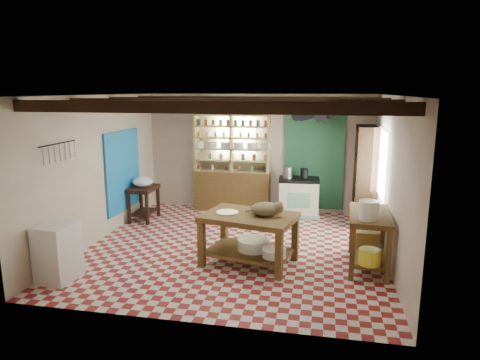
% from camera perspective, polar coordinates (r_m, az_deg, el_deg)
% --- Properties ---
extents(floor, '(5.00, 5.00, 0.02)m').
position_cam_1_polar(floor, '(7.53, -0.68, -9.04)').
color(floor, maroon).
rests_on(floor, ground).
extents(ceiling, '(5.00, 5.00, 0.02)m').
position_cam_1_polar(ceiling, '(7.03, -0.74, 11.25)').
color(ceiling, '#434348').
rests_on(ceiling, wall_back).
extents(wall_back, '(5.00, 0.04, 2.60)m').
position_cam_1_polar(wall_back, '(9.59, 2.38, 3.62)').
color(wall_back, beige).
rests_on(wall_back, floor).
extents(wall_front, '(5.00, 0.04, 2.60)m').
position_cam_1_polar(wall_front, '(4.82, -6.89, -4.85)').
color(wall_front, beige).
rests_on(wall_front, floor).
extents(wall_left, '(0.04, 5.00, 2.60)m').
position_cam_1_polar(wall_left, '(8.05, -18.40, 1.42)').
color(wall_left, beige).
rests_on(wall_left, floor).
extents(wall_right, '(0.04, 5.00, 2.60)m').
position_cam_1_polar(wall_right, '(7.09, 19.47, -0.01)').
color(wall_right, beige).
rests_on(wall_right, floor).
extents(ceiling_beams, '(5.00, 3.80, 0.15)m').
position_cam_1_polar(ceiling_beams, '(7.03, -0.73, 10.27)').
color(ceiling_beams, black).
rests_on(ceiling_beams, ceiling).
extents(blue_wall_patch, '(0.04, 1.40, 1.60)m').
position_cam_1_polar(blue_wall_patch, '(8.85, -15.30, 1.20)').
color(blue_wall_patch, blue).
rests_on(blue_wall_patch, wall_left).
extents(green_wall_patch, '(1.30, 0.04, 2.30)m').
position_cam_1_polar(green_wall_patch, '(9.46, 9.87, 3.03)').
color(green_wall_patch, '#205234').
rests_on(green_wall_patch, wall_back).
extents(window_back, '(0.90, 0.02, 0.80)m').
position_cam_1_polar(window_back, '(9.61, -0.58, 6.05)').
color(window_back, beige).
rests_on(window_back, wall_back).
extents(window_right, '(0.02, 1.30, 1.20)m').
position_cam_1_polar(window_right, '(8.05, 18.40, 2.14)').
color(window_right, beige).
rests_on(window_right, wall_right).
extents(utensil_rail, '(0.06, 0.90, 0.28)m').
position_cam_1_polar(utensil_rail, '(6.94, -23.07, 3.50)').
color(utensil_rail, black).
rests_on(utensil_rail, wall_left).
extents(pot_rack, '(0.86, 0.12, 0.36)m').
position_cam_1_polar(pot_rack, '(8.94, 10.00, 8.52)').
color(pot_rack, black).
rests_on(pot_rack, ceiling).
extents(shelving_unit, '(1.70, 0.34, 2.20)m').
position_cam_1_polar(shelving_unit, '(9.54, -1.07, 2.37)').
color(shelving_unit, tan).
rests_on(shelving_unit, floor).
extents(tall_rack, '(0.40, 0.86, 2.00)m').
position_cam_1_polar(tall_rack, '(8.88, 16.34, 0.51)').
color(tall_rack, black).
rests_on(tall_rack, floor).
extents(work_table, '(1.57, 1.22, 0.79)m').
position_cam_1_polar(work_table, '(6.76, 1.22, -7.86)').
color(work_table, brown).
rests_on(work_table, floor).
extents(stove, '(0.88, 0.62, 0.83)m').
position_cam_1_polar(stove, '(9.32, 7.83, -2.27)').
color(stove, silver).
rests_on(stove, floor).
extents(prep_table, '(0.49, 0.71, 0.72)m').
position_cam_1_polar(prep_table, '(9.17, -12.70, -3.06)').
color(prep_table, black).
rests_on(prep_table, floor).
extents(white_cabinet, '(0.50, 0.59, 0.83)m').
position_cam_1_polar(white_cabinet, '(6.71, -23.12, -8.84)').
color(white_cabinet, white).
rests_on(white_cabinet, floor).
extents(right_counter, '(0.66, 1.23, 0.86)m').
position_cam_1_polar(right_counter, '(6.88, 16.78, -7.71)').
color(right_counter, brown).
rests_on(right_counter, floor).
extents(cat, '(0.48, 0.37, 0.21)m').
position_cam_1_polar(cat, '(6.56, 3.43, -3.89)').
color(cat, olive).
rests_on(cat, work_table).
extents(steel_tray, '(0.41, 0.41, 0.02)m').
position_cam_1_polar(steel_tray, '(6.72, -1.69, -4.32)').
color(steel_tray, '#AAAAB2').
rests_on(steel_tray, work_table).
extents(basin_large, '(0.60, 0.60, 0.17)m').
position_cam_1_polar(basin_large, '(6.82, 1.78, -8.57)').
color(basin_large, white).
rests_on(basin_large, work_table).
extents(basin_small, '(0.44, 0.44, 0.13)m').
position_cam_1_polar(basin_small, '(6.56, 4.55, -9.65)').
color(basin_small, white).
rests_on(basin_small, work_table).
extents(kettle_left, '(0.22, 0.22, 0.24)m').
position_cam_1_polar(kettle_left, '(9.21, 6.37, 1.01)').
color(kettle_left, '#AAAAB2').
rests_on(kettle_left, stove).
extents(kettle_right, '(0.18, 0.18, 0.21)m').
position_cam_1_polar(kettle_right, '(9.21, 8.54, 0.85)').
color(kettle_right, black).
rests_on(kettle_right, stove).
extents(enamel_bowl, '(0.42, 0.42, 0.21)m').
position_cam_1_polar(enamel_bowl, '(9.06, -12.83, -0.24)').
color(enamel_bowl, white).
rests_on(enamel_bowl, prep_table).
extents(white_bucket, '(0.29, 0.29, 0.28)m').
position_cam_1_polar(white_bucket, '(6.37, 16.77, -3.88)').
color(white_bucket, white).
rests_on(white_bucket, right_counter).
extents(wicker_basket, '(0.38, 0.31, 0.25)m').
position_cam_1_polar(wicker_basket, '(7.18, 16.65, -7.49)').
color(wicker_basket, olive).
rests_on(wicker_basket, right_counter).
extents(yellow_tub, '(0.32, 0.32, 0.23)m').
position_cam_1_polar(yellow_tub, '(6.49, 16.90, -9.78)').
color(yellow_tub, yellow).
rests_on(yellow_tub, right_counter).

